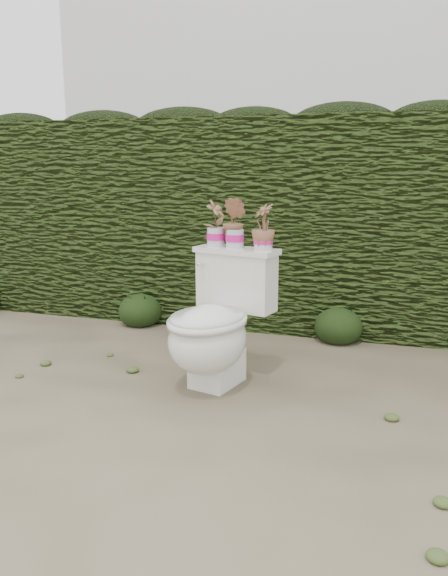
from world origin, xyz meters
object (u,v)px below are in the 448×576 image
(toilet, at_px, (215,326))
(potted_plant_right, at_px, (263,228))
(potted_plant_left, at_px, (216,224))
(potted_plant_center, at_px, (235,224))

(toilet, height_order, potted_plant_right, potted_plant_right)
(potted_plant_left, xyz_separation_m, potted_plant_right, (0.31, -0.08, -0.01))
(toilet, bearing_deg, potted_plant_right, 53.85)
(potted_plant_center, bearing_deg, potted_plant_left, -159.15)
(potted_plant_center, bearing_deg, potted_plant_right, 20.85)
(potted_plant_center, bearing_deg, toilet, -66.31)
(potted_plant_left, bearing_deg, toilet, -142.31)
(toilet, xyz_separation_m, potted_plant_left, (-0.08, 0.27, 0.55))
(potted_plant_center, height_order, potted_plant_right, potted_plant_center)
(potted_plant_left, bearing_deg, potted_plant_right, -83.28)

